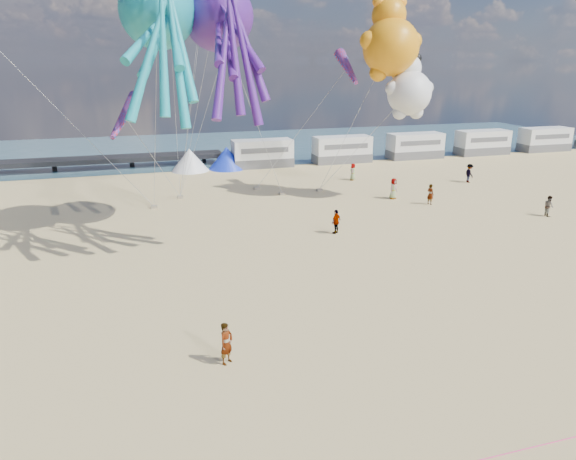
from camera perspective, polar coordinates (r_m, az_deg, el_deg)
The scene contains 27 objects.
ground at distance 20.24m, azimuth 7.88°, elevation -15.72°, with size 120.00×120.00×0.00m, color #DCC17E.
water at distance 71.44m, azimuth -10.48°, elevation 8.93°, with size 120.00×120.00×0.00m, color #375A69.
motorhome_0 at distance 57.57m, azimuth -2.87°, elevation 8.50°, with size 6.60×2.50×3.00m, color silver.
motorhome_1 at distance 60.47m, azimuth 6.02°, elevation 8.90°, with size 6.60×2.50×3.00m, color silver.
motorhome_2 at distance 64.64m, azimuth 13.94°, elevation 9.07°, with size 6.60×2.50×3.00m, color silver.
motorhome_3 at distance 69.87m, azimuth 20.80°, elevation 9.09°, with size 6.60×2.50×3.00m, color silver.
motorhome_4 at distance 75.93m, azimuth 26.63°, elevation 9.00°, with size 6.60×2.50×3.00m, color silver.
tent_white at distance 56.33m, azimuth -10.86°, elevation 7.67°, with size 4.00×4.00×2.40m, color white.
tent_blue at distance 56.84m, azimuth -6.82°, elevation 7.96°, with size 4.00×4.00×2.40m, color #1933CC.
standing_person at distance 20.45m, azimuth -6.86°, elevation -12.40°, with size 0.63×0.41×1.73m, color tan.
beachgoer_0 at distance 51.38m, azimuth 7.22°, elevation 6.43°, with size 0.61×0.40×1.67m, color #7F6659.
beachgoer_1 at distance 43.68m, azimuth 26.98°, elevation 2.40°, with size 0.78×0.51×1.59m, color #7F6659.
beachgoer_2 at distance 53.00m, azimuth 19.50°, elevation 5.97°, with size 0.88×0.69×1.81m, color #7F6659.
beachgoer_3 at distance 35.10m, azimuth 5.37°, elevation 0.94°, with size 1.09×0.63×1.69m, color #7F6659.
beachgoer_5 at distance 43.77m, azimuth 15.53°, elevation 3.85°, with size 1.58×0.50×1.70m, color #7F6659.
beachgoer_6 at distance 44.81m, azimuth 11.63°, elevation 4.53°, with size 0.65×0.43×1.79m, color #7F6659.
sandbag_a at distance 42.62m, azimuth -14.66°, elevation 2.51°, with size 0.50×0.35×0.22m, color gray.
sandbag_b at distance 45.47m, azimuth -0.69°, elevation 4.09°, with size 0.50×0.35×0.22m, color gray.
sandbag_c at distance 46.78m, azimuth 3.53°, elevation 4.46°, with size 0.50×0.35×0.22m, color gray.
sandbag_d at distance 47.44m, azimuth -3.49°, elevation 4.66°, with size 0.50×0.35×0.22m, color gray.
sandbag_e at distance 45.22m, azimuth -11.89°, elevation 3.61°, with size 0.50×0.35×0.22m, color gray.
kite_octopus_teal at distance 34.35m, azimuth -14.31°, elevation 22.57°, with size 4.14×9.65×11.03m, color teal, non-canonical shape.
kite_octopus_purple at distance 35.14m, azimuth -7.78°, elevation 22.46°, with size 4.03×9.40×10.74m, color #49197B, non-canonical shape.
kite_panda at distance 43.34m, azimuth 13.32°, elevation 14.60°, with size 4.25×4.00×6.00m, color white, non-canonical shape.
kite_teddy_orange at distance 43.21m, azimuth 11.34°, elevation 19.30°, with size 5.35×5.03×7.55m, color orange, non-canonical shape.
windsock_mid at distance 44.90m, azimuth 6.63°, elevation 17.49°, with size 1.00×5.27×5.27m, color red, non-canonical shape.
windsock_right at distance 36.84m, azimuth -17.74°, elevation 11.97°, with size 0.90×4.87×4.87m, color red, non-canonical shape.
Camera 1 is at (-7.24, -15.17, 11.26)m, focal length 32.00 mm.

